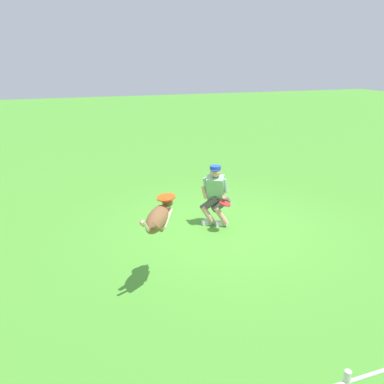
# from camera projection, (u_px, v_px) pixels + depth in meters

# --- Properties ---
(ground_plane) EXTENTS (60.00, 60.00, 0.00)m
(ground_plane) POSITION_uv_depth(u_px,v_px,m) (227.00, 230.00, 7.87)
(ground_plane) COLOR #4D9B32
(person) EXTENTS (0.63, 0.71, 1.29)m
(person) POSITION_uv_depth(u_px,v_px,m) (215.00, 193.00, 7.87)
(person) COLOR silver
(person) RESTS_ON ground_plane
(dog) EXTENTS (0.67, 0.82, 0.46)m
(dog) POSITION_uv_depth(u_px,v_px,m) (158.00, 217.00, 5.57)
(dog) COLOR brown
(frisbee_flying) EXTENTS (0.39, 0.39, 0.07)m
(frisbee_flying) POSITION_uv_depth(u_px,v_px,m) (166.00, 197.00, 5.66)
(frisbee_flying) COLOR #EF5212
(frisbee_held) EXTENTS (0.31, 0.32, 0.12)m
(frisbee_held) POSITION_uv_depth(u_px,v_px,m) (225.00, 203.00, 7.57)
(frisbee_held) COLOR red
(frisbee_held) RESTS_ON person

